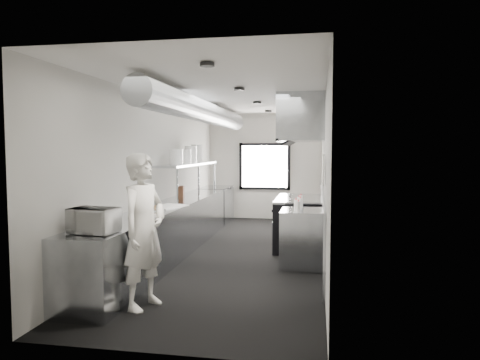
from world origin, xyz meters
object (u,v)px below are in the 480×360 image
at_px(exhaust_hood, 302,121).
at_px(pass_shelf, 189,165).
at_px(plate_stack_b, 186,157).
at_px(squeeze_bottle_a, 298,207).
at_px(squeeze_bottle_d, 299,203).
at_px(range, 298,222).
at_px(microwave, 94,220).
at_px(knife_block, 181,192).
at_px(squeeze_bottle_e, 301,201).
at_px(cutting_board, 167,206).
at_px(plate_stack_c, 191,154).
at_px(prep_counter, 167,231).
at_px(small_plate, 156,211).
at_px(line_cook, 144,231).
at_px(plate_stack_a, 176,157).
at_px(bottle_station, 302,238).
at_px(deli_tub_a, 102,222).
at_px(far_work_table, 216,205).
at_px(squeeze_bottle_b, 296,205).
at_px(deli_tub_b, 99,221).
at_px(squeeze_bottle_c, 300,204).
at_px(plate_stack_d, 197,153).

distance_m(exhaust_hood, pass_shelf, 2.46).
bearing_deg(plate_stack_b, squeeze_bottle_a, -37.05).
bearing_deg(plate_stack_b, pass_shelf, 92.95).
bearing_deg(squeeze_bottle_d, range, 92.69).
height_order(microwave, squeeze_bottle_d, microwave).
xyz_separation_m(knife_block, squeeze_bottle_d, (2.35, -1.14, -0.02)).
xyz_separation_m(exhaust_hood, knife_block, (-2.35, -0.07, -1.37)).
bearing_deg(squeeze_bottle_e, cutting_board, -170.69).
xyz_separation_m(range, squeeze_bottle_d, (0.06, -1.20, 0.52)).
height_order(pass_shelf, plate_stack_c, plate_stack_c).
height_order(prep_counter, microwave, microwave).
xyz_separation_m(pass_shelf, small_plate, (0.13, -2.25, -0.63)).
xyz_separation_m(line_cook, plate_stack_a, (-0.62, 3.14, 0.81)).
bearing_deg(small_plate, knife_block, 95.76).
bearing_deg(range, bottle_station, -85.43).
height_order(knife_block, plate_stack_c, plate_stack_c).
bearing_deg(small_plate, squeeze_bottle_a, 5.82).
relative_size(line_cook, deli_tub_a, 11.96).
distance_m(exhaust_hood, squeeze_bottle_d, 1.84).
relative_size(exhaust_hood, microwave, 4.58).
distance_m(far_work_table, deli_tub_a, 5.86).
distance_m(knife_block, squeeze_bottle_a, 2.89).
xyz_separation_m(far_work_table, squeeze_bottle_b, (2.21, -4.05, 0.54)).
distance_m(exhaust_hood, squeeze_bottle_e, 1.76).
bearing_deg(small_plate, cutting_board, 90.80).
bearing_deg(bottle_station, deli_tub_b, -142.66).
bearing_deg(far_work_table, line_cook, -84.83).
xyz_separation_m(pass_shelf, plate_stack_b, (0.02, -0.30, 0.18)).
bearing_deg(far_work_table, bottle_station, -59.47).
xyz_separation_m(squeeze_bottle_b, squeeze_bottle_c, (0.06, 0.18, 0.01)).
bearing_deg(deli_tub_b, prep_counter, 85.43).
distance_m(plate_stack_c, squeeze_bottle_e, 2.90).
distance_m(prep_counter, squeeze_bottle_e, 2.34).
bearing_deg(plate_stack_d, microwave, -89.00).
bearing_deg(plate_stack_c, range, -12.11).
xyz_separation_m(microwave, plate_stack_d, (-0.08, 4.72, 0.72)).
relative_size(plate_stack_b, squeeze_bottle_b, 1.60).
distance_m(microwave, squeeze_bottle_c, 3.29).
height_order(plate_stack_b, squeeze_bottle_b, plate_stack_b).
height_order(exhaust_hood, bottle_station, exhaust_hood).
bearing_deg(squeeze_bottle_a, far_work_table, 118.12).
bearing_deg(exhaust_hood, far_work_table, 131.94).
bearing_deg(deli_tub_a, prep_counter, 87.21).
distance_m(squeeze_bottle_a, squeeze_bottle_b, 0.18).
xyz_separation_m(squeeze_bottle_a, squeeze_bottle_c, (0.01, 0.36, 0.01)).
xyz_separation_m(bottle_station, plate_stack_b, (-2.33, 1.40, 1.26)).
xyz_separation_m(range, plate_stack_a, (-2.26, -0.43, 1.24)).
bearing_deg(squeeze_bottle_e, knife_block, 157.10).
distance_m(line_cook, squeeze_bottle_a, 2.52).
relative_size(exhaust_hood, far_work_table, 1.83).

